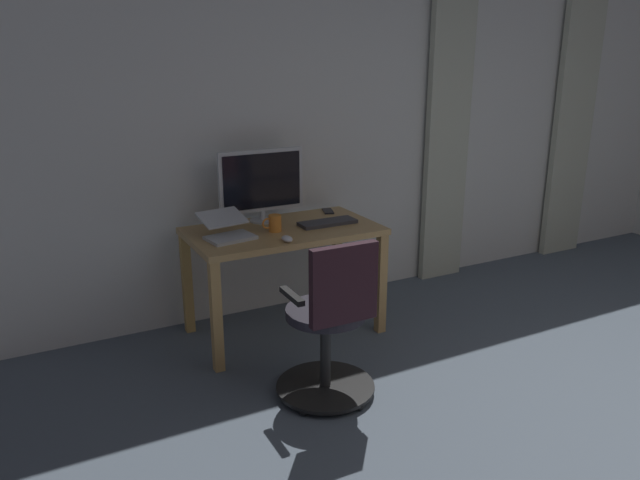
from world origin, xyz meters
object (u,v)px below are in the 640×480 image
at_px(computer_monitor, 262,183).
at_px(computer_keyboard, 328,223).
at_px(office_chair, 331,327).
at_px(computer_mouse, 287,239).
at_px(desk, 283,243).
at_px(cell_phone_face_up, 328,211).
at_px(laptop, 227,230).
at_px(mug_tea, 274,223).

bearing_deg(computer_monitor, computer_keyboard, 141.64).
height_order(office_chair, computer_mouse, office_chair).
distance_m(desk, computer_keyboard, 0.33).
relative_size(computer_mouse, cell_phone_face_up, 0.69).
relative_size(laptop, cell_phone_face_up, 2.35).
bearing_deg(computer_keyboard, desk, -9.54).
bearing_deg(mug_tea, computer_mouse, 84.90).
bearing_deg(computer_mouse, mug_tea, -95.10).
distance_m(computer_keyboard, mug_tea, 0.39).
relative_size(computer_keyboard, mug_tea, 3.01).
bearing_deg(cell_phone_face_up, computer_keyboard, 79.61).
distance_m(laptop, computer_mouse, 0.38).
distance_m(laptop, mug_tea, 0.32).
relative_size(desk, computer_monitor, 2.07).
bearing_deg(laptop, desk, 176.11).
xyz_separation_m(office_chair, computer_keyboard, (-0.43, -0.84, 0.32)).
height_order(office_chair, mug_tea, office_chair).
distance_m(office_chair, laptop, 0.97).
xyz_separation_m(laptop, cell_phone_face_up, (-0.86, -0.27, -0.04)).
height_order(computer_monitor, computer_keyboard, computer_monitor).
bearing_deg(computer_monitor, cell_phone_face_up, -178.80).
height_order(computer_keyboard, laptop, laptop).
height_order(desk, computer_monitor, computer_monitor).
bearing_deg(computer_monitor, desk, 102.15).
height_order(desk, cell_phone_face_up, cell_phone_face_up).
height_order(office_chair, cell_phone_face_up, office_chair).
bearing_deg(office_chair, computer_monitor, 86.54).
xyz_separation_m(computer_mouse, cell_phone_face_up, (-0.56, -0.52, -0.01)).
xyz_separation_m(computer_monitor, cell_phone_face_up, (-0.51, -0.01, -0.26)).
xyz_separation_m(computer_keyboard, mug_tea, (0.38, -0.01, 0.04)).
bearing_deg(computer_keyboard, office_chair, 62.66).
bearing_deg(desk, laptop, 4.63).
bearing_deg(office_chair, computer_mouse, 87.76).
bearing_deg(laptop, cell_phone_face_up, -170.96).
bearing_deg(computer_monitor, computer_mouse, 84.43).
bearing_deg(office_chair, desk, 82.37).
bearing_deg(mug_tea, cell_phone_face_up, -152.84).
distance_m(computer_monitor, laptop, 0.48).
bearing_deg(mug_tea, desk, -153.61).
relative_size(office_chair, laptop, 2.78).
bearing_deg(computer_mouse, desk, -109.65).
height_order(cell_phone_face_up, mug_tea, mug_tea).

